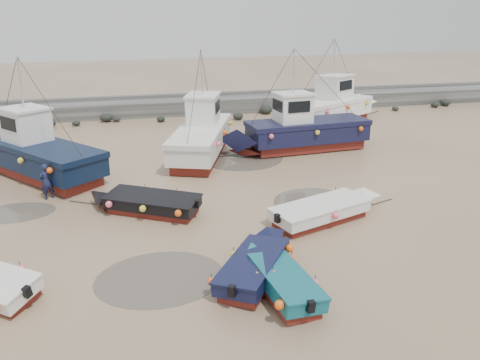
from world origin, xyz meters
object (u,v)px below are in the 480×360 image
(cabin_boat_1, at_px, (203,133))
(dinghy_2, at_px, (279,276))
(dinghy_4, at_px, (145,201))
(dinghy_3, at_px, (327,208))
(dinghy_1, at_px, (258,261))
(cabin_boat_2, at_px, (298,130))
(cabin_boat_0, at_px, (33,152))
(cabin_boat_3, at_px, (332,107))
(person, at_px, (49,198))

(cabin_boat_1, bearing_deg, dinghy_2, -69.19)
(dinghy_2, bearing_deg, dinghy_4, 110.66)
(dinghy_3, distance_m, dinghy_4, 8.07)
(dinghy_1, relative_size, cabin_boat_2, 0.48)
(cabin_boat_0, xyz_separation_m, cabin_boat_2, (15.40, 1.28, 0.01))
(dinghy_2, xyz_separation_m, cabin_boat_3, (10.19, 20.33, 0.76))
(person, bearing_deg, cabin_boat_2, 167.41)
(cabin_boat_3, bearing_deg, cabin_boat_2, -66.48)
(cabin_boat_0, height_order, cabin_boat_1, same)
(dinghy_1, bearing_deg, dinghy_3, 76.58)
(cabin_boat_0, bearing_deg, person, -113.96)
(dinghy_1, xyz_separation_m, cabin_boat_0, (-9.42, 12.18, 0.76))
(cabin_boat_1, relative_size, cabin_boat_2, 0.97)
(cabin_boat_1, bearing_deg, dinghy_1, -70.87)
(dinghy_4, xyz_separation_m, person, (-4.54, 2.51, -0.54))
(dinghy_4, bearing_deg, dinghy_3, -79.54)
(dinghy_3, distance_m, cabin_boat_3, 16.99)
(dinghy_2, bearing_deg, cabin_boat_1, 82.33)
(dinghy_1, bearing_deg, dinghy_4, 155.38)
(dinghy_3, xyz_separation_m, cabin_boat_3, (6.63, 15.62, 0.79))
(cabin_boat_0, height_order, person, cabin_boat_0)
(cabin_boat_3, bearing_deg, person, -88.32)
(cabin_boat_1, relative_size, person, 5.94)
(cabin_boat_1, xyz_separation_m, person, (-8.24, -5.28, -1.32))
(cabin_boat_0, bearing_deg, dinghy_3, -74.84)
(dinghy_2, height_order, person, dinghy_2)
(dinghy_4, xyz_separation_m, cabin_boat_2, (9.67, 7.37, 0.78))
(dinghy_2, height_order, cabin_boat_0, cabin_boat_0)
(cabin_boat_0, bearing_deg, dinghy_1, -94.67)
(dinghy_3, bearing_deg, dinghy_4, -126.89)
(cabin_boat_1, height_order, cabin_boat_3, same)
(dinghy_3, xyz_separation_m, cabin_boat_0, (-13.42, 8.54, 0.78))
(cabin_boat_1, bearing_deg, cabin_boat_0, -150.62)
(dinghy_4, distance_m, person, 5.21)
(dinghy_3, distance_m, person, 13.20)
(person, bearing_deg, dinghy_3, 126.46)
(dinghy_1, height_order, cabin_boat_0, cabin_boat_0)
(dinghy_2, bearing_deg, dinghy_1, 103.02)
(dinghy_1, bearing_deg, cabin_boat_3, 95.32)
(dinghy_4, relative_size, person, 3.48)
(cabin_boat_3, bearing_deg, dinghy_2, -54.45)
(person, bearing_deg, cabin_boat_0, -103.06)
(dinghy_1, distance_m, cabin_boat_2, 14.75)
(dinghy_4, height_order, person, dinghy_4)
(dinghy_3, bearing_deg, cabin_boat_2, 149.35)
(cabin_boat_0, height_order, cabin_boat_2, same)
(dinghy_3, bearing_deg, dinghy_1, -66.84)
(cabin_boat_0, bearing_deg, dinghy_4, -89.11)
(dinghy_3, xyz_separation_m, person, (-12.22, 4.95, -0.53))
(cabin_boat_1, height_order, cabin_boat_2, same)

